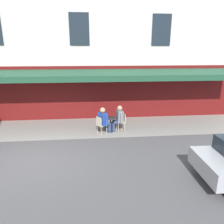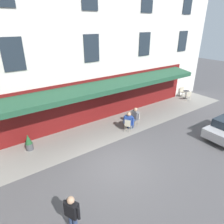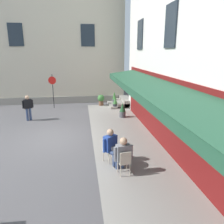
# 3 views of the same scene
# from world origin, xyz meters

# --- Properties ---
(ground_plane) EXTENTS (70.00, 70.00, 0.00)m
(ground_plane) POSITION_xyz_m (0.00, 0.00, 0.00)
(ground_plane) COLOR #565456
(sidewalk_cafe_terrace) EXTENTS (20.50, 3.20, 0.01)m
(sidewalk_cafe_terrace) POSITION_xyz_m (-3.25, -3.40, 0.00)
(sidewalk_cafe_terrace) COLOR gray
(sidewalk_cafe_terrace) RESTS_ON ground_plane
(cafe_building_facade) EXTENTS (20.00, 10.70, 15.00)m
(cafe_building_facade) POSITION_xyz_m (-4.00, -9.49, 7.49)
(cafe_building_facade) COLOR silver
(cafe_building_facade) RESTS_ON ground_plane
(cafe_table_near_entrance) EXTENTS (0.60, 0.60, 0.75)m
(cafe_table_near_entrance) POSITION_xyz_m (-11.39, -4.07, 0.49)
(cafe_table_near_entrance) COLOR black
(cafe_table_near_entrance) RESTS_ON ground_plane
(cafe_chair_cream_back_row) EXTENTS (0.56, 0.56, 0.91)m
(cafe_chair_cream_back_row) POSITION_xyz_m (-11.03, -3.55, 0.55)
(cafe_chair_cream_back_row) COLOR beige
(cafe_chair_cream_back_row) RESTS_ON ground_plane
(cafe_chair_cream_kerbside) EXTENTS (0.52, 0.52, 0.91)m
(cafe_chair_cream_kerbside) POSITION_xyz_m (-11.62, -4.66, 0.55)
(cafe_chair_cream_kerbside) COLOR beige
(cafe_chair_cream_kerbside) RESTS_ON ground_plane
(cafe_table_mid_terrace) EXTENTS (0.60, 0.60, 0.75)m
(cafe_table_mid_terrace) POSITION_xyz_m (-3.19, -2.65, 0.49)
(cafe_table_mid_terrace) COLOR black
(cafe_table_mid_terrace) RESTS_ON ground_plane
(cafe_chair_cream_facing_street) EXTENTS (0.55, 0.55, 0.91)m
(cafe_chair_cream_facing_street) POSITION_xyz_m (-2.66, -2.30, 0.55)
(cafe_chair_cream_facing_street) COLOR beige
(cafe_chair_cream_facing_street) RESTS_ON ground_plane
(cafe_chair_cream_near_door) EXTENTS (0.46, 0.46, 0.91)m
(cafe_chair_cream_near_door) POSITION_xyz_m (-3.81, -2.75, 0.55)
(cafe_chair_cream_near_door) COLOR beige
(cafe_chair_cream_near_door) RESTS_ON ground_plane
(seated_patron_in_grey) EXTENTS (0.62, 0.70, 1.35)m
(seated_patron_in_grey) POSITION_xyz_m (-3.60, -2.71, 0.72)
(seated_patron_in_grey) COLOR navy
(seated_patron_in_grey) RESTS_ON ground_plane
(seated_companion_in_blue) EXTENTS (0.69, 0.67, 1.37)m
(seated_companion_in_blue) POSITION_xyz_m (-2.84, -2.42, 0.72)
(seated_companion_in_blue) COLOR navy
(seated_companion_in_blue) RESTS_ON ground_plane
(walking_pedestrian_in_black) EXTENTS (0.43, 0.61, 1.61)m
(walking_pedestrian_in_black) POSITION_xyz_m (3.37, 2.02, 0.94)
(walking_pedestrian_in_black) COLOR navy
(walking_pedestrian_in_black) RESTS_ON ground_plane
(potted_plant_entrance_left) EXTENTS (0.41, 0.41, 0.99)m
(potted_plant_entrance_left) POSITION_xyz_m (3.24, -4.00, 0.48)
(potted_plant_entrance_left) COLOR #4C4C51
(potted_plant_entrance_left) RESTS_ON ground_plane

